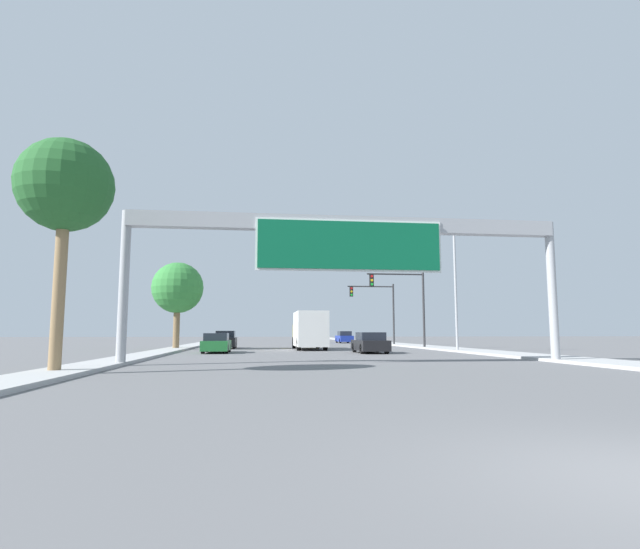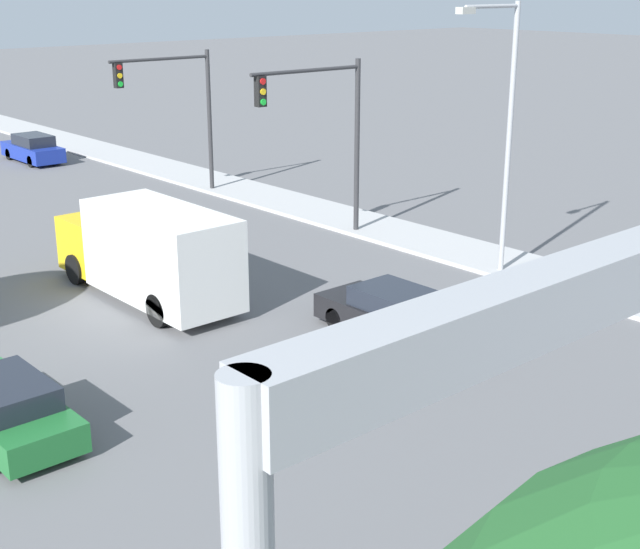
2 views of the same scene
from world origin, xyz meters
name	(u,v)px [view 1 (image 1 of 2)]	position (x,y,z in m)	size (l,w,h in m)	color
sidewalk_right	(377,342)	(11.25, 60.00, 0.07)	(3.00, 120.00, 0.15)	#ABABAB
median_strip_left	(206,343)	(-10.75, 60.00, 0.07)	(2.00, 120.00, 0.15)	#ABABAB
sign_gantry	(349,241)	(0.00, 17.90, 5.63)	(20.32, 0.73, 6.77)	#9EA0A5
car_near_left	(226,340)	(-7.00, 40.33, 0.72)	(1.78, 4.30, 1.53)	black
car_far_right	(217,343)	(-7.00, 30.94, 0.65)	(1.77, 4.54, 1.35)	#1E662D
car_far_center	(370,343)	(3.50, 29.44, 0.67)	(1.87, 4.41, 1.41)	black
car_mid_left	(344,337)	(7.00, 60.66, 0.72)	(1.73, 4.66, 1.54)	navy
truck_box_primary	(309,330)	(0.00, 36.50, 1.56)	(2.36, 7.75, 3.05)	yellow
traffic_light_near_intersection	(406,296)	(8.67, 38.00, 4.61)	(5.15, 0.32, 6.79)	#2D2D30
traffic_light_mid_block	(379,303)	(8.67, 48.00, 4.49)	(5.10, 0.32, 6.61)	#2D2D30
palm_tree_foreground	(65,188)	(-10.95, 13.65, 6.50)	(3.30, 3.30, 8.25)	#8C704C
palm_tree_background	(178,288)	(-10.82, 37.64, 5.02)	(4.19, 4.19, 7.16)	brown
street_lamp_right	(451,280)	(9.99, 30.92, 5.31)	(2.89, 0.28, 8.95)	#9EA0A5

